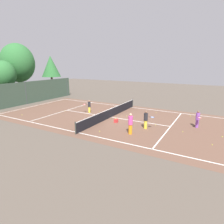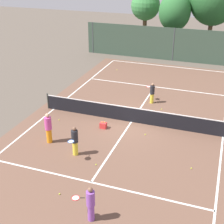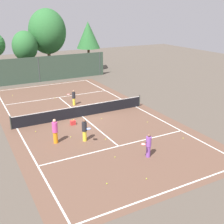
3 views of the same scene
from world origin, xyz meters
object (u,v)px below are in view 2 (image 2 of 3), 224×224
(player_1, at_px, (75,141))
(tennis_ball_3, at_px, (73,142))
(player_0, at_px, (152,93))
(ball_crate, at_px, (103,125))
(tennis_ball_4, at_px, (162,109))
(tennis_ball_10, at_px, (60,194))
(player_2, at_px, (48,128))
(tennis_ball_1, at_px, (117,70))
(tennis_ball_7, at_px, (149,86))
(tennis_ball_5, at_px, (191,168))
(player_3, at_px, (90,203))
(tennis_ball_6, at_px, (59,120))
(tennis_ball_8, at_px, (145,135))
(tennis_ball_11, at_px, (96,165))

(player_1, bearing_deg, tennis_ball_3, 123.44)
(player_0, height_order, ball_crate, player_0)
(player_1, height_order, tennis_ball_4, player_1)
(tennis_ball_4, xyz_separation_m, tennis_ball_10, (-2.36, -10.07, 0.00))
(player_2, xyz_separation_m, tennis_ball_4, (4.99, 6.32, -0.88))
(tennis_ball_1, height_order, tennis_ball_7, same)
(tennis_ball_3, height_order, tennis_ball_5, same)
(tennis_ball_4, height_order, tennis_ball_7, same)
(tennis_ball_3, relative_size, tennis_ball_10, 1.00)
(player_3, height_order, ball_crate, player_3)
(tennis_ball_10, bearing_deg, tennis_ball_6, 118.48)
(tennis_ball_7, bearing_deg, tennis_ball_1, 140.94)
(tennis_ball_6, bearing_deg, tennis_ball_5, -15.70)
(tennis_ball_8, bearing_deg, player_3, -92.57)
(player_2, bearing_deg, tennis_ball_1, 92.63)
(tennis_ball_5, distance_m, tennis_ball_11, 4.68)
(tennis_ball_1, height_order, tennis_ball_11, same)
(tennis_ball_5, height_order, tennis_ball_11, same)
(tennis_ball_3, distance_m, tennis_ball_5, 6.56)
(ball_crate, height_order, tennis_ball_5, ball_crate)
(tennis_ball_10, bearing_deg, tennis_ball_4, 76.78)
(player_0, relative_size, tennis_ball_5, 22.52)
(player_1, bearing_deg, tennis_ball_11, -20.63)
(tennis_ball_5, distance_m, tennis_ball_8, 3.85)
(player_2, height_order, tennis_ball_3, player_2)
(player_2, bearing_deg, tennis_ball_7, 72.87)
(tennis_ball_1, relative_size, tennis_ball_3, 1.00)
(tennis_ball_7, bearing_deg, player_0, -72.43)
(player_1, xyz_separation_m, player_2, (-1.91, 0.65, 0.07))
(tennis_ball_6, xyz_separation_m, tennis_ball_8, (5.61, 0.04, 0.00))
(player_1, relative_size, tennis_ball_8, 24.74)
(ball_crate, height_order, tennis_ball_10, ball_crate)
(tennis_ball_7, bearing_deg, tennis_ball_4, -64.29)
(tennis_ball_5, bearing_deg, tennis_ball_3, 177.86)
(player_3, xyz_separation_m, tennis_ball_5, (3.29, 4.78, -0.78))
(tennis_ball_10, bearing_deg, tennis_ball_7, 87.91)
(player_2, distance_m, tennis_ball_11, 3.60)
(tennis_ball_5, xyz_separation_m, tennis_ball_10, (-5.16, -3.88, 0.00))
(ball_crate, xyz_separation_m, tennis_ball_10, (0.40, -6.29, -0.15))
(player_0, relative_size, tennis_ball_7, 22.52)
(player_2, height_order, tennis_ball_10, player_2)
(ball_crate, bearing_deg, player_1, -95.75)
(player_2, xyz_separation_m, tennis_ball_8, (4.82, 2.58, -0.88))
(player_0, relative_size, tennis_ball_4, 22.52)
(tennis_ball_8, height_order, tennis_ball_10, same)
(ball_crate, bearing_deg, tennis_ball_3, -114.74)
(player_1, xyz_separation_m, tennis_ball_6, (-2.69, 3.19, -0.81))
(tennis_ball_8, bearing_deg, tennis_ball_7, 102.54)
(player_3, xyz_separation_m, tennis_ball_3, (-3.27, 5.02, -0.78))
(tennis_ball_3, distance_m, tennis_ball_8, 4.22)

